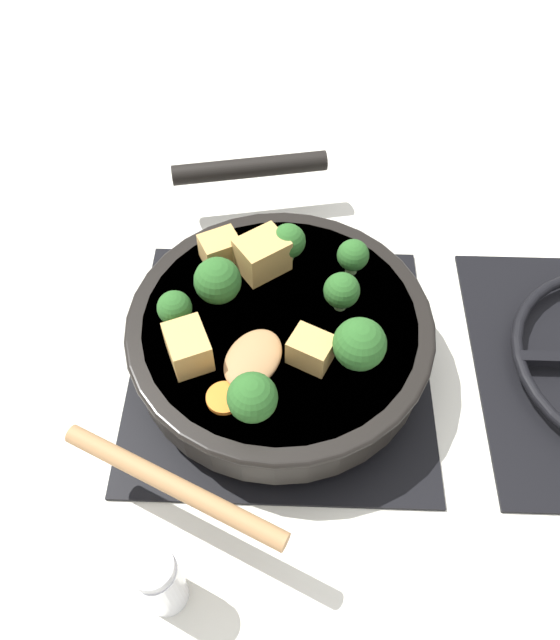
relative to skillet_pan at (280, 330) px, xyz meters
The scene contains 18 objects.
ground_plane 0.05m from the skillet_pan, 10.55° to the left, with size 2.40×2.40×0.00m, color silver.
front_burner_grate 0.04m from the skillet_pan, 10.55° to the left, with size 0.31×0.31×0.03m.
skillet_pan is the anchor object (origin of this frame).
wooden_spoon 0.13m from the skillet_pan, 24.06° to the right, with size 0.21×0.19×0.02m.
tofu_cube_center_large 0.10m from the skillet_pan, 58.76° to the right, with size 0.04×0.03×0.03m, color tan.
tofu_cube_near_handle 0.07m from the skillet_pan, 32.79° to the left, with size 0.04×0.03×0.03m, color tan.
tofu_cube_east_chunk 0.10m from the skillet_pan, 139.44° to the right, with size 0.04×0.03×0.03m, color tan.
tofu_cube_west_chunk 0.08m from the skillet_pan, 162.96° to the right, with size 0.05×0.04×0.04m, color tan.
broccoli_floret_near_spoon 0.10m from the skillet_pan, 130.76° to the left, with size 0.03×0.03×0.04m.
broccoli_floret_center_top 0.12m from the skillet_pan, 10.43° to the right, with size 0.04×0.04×0.05m.
broccoli_floret_east_rim 0.08m from the skillet_pan, 104.35° to the left, with size 0.03×0.03×0.04m.
broccoli_floret_west_rim 0.11m from the skillet_pan, 84.03° to the right, with size 0.03×0.03×0.04m.
broccoli_floret_north_edge 0.10m from the skillet_pan, 55.57° to the left, with size 0.05×0.05×0.05m.
broccoli_floret_south_cluster 0.09m from the skillet_pan, behind, with size 0.04×0.04×0.04m.
broccoli_floret_mid_floret 0.08m from the skillet_pan, 108.35° to the right, with size 0.05×0.05×0.05m.
carrot_slice_orange_thin 0.10m from the skillet_pan, 26.47° to the right, with size 0.03×0.03×0.01m, color orange.
carrot_slice_near_center 0.10m from the skillet_pan, behind, with size 0.03×0.03×0.01m, color orange.
salt_shaker 0.25m from the skillet_pan, 20.02° to the right, with size 0.04×0.04×0.09m.
Camera 1 is at (0.35, 0.01, 0.56)m, focal length 35.00 mm.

